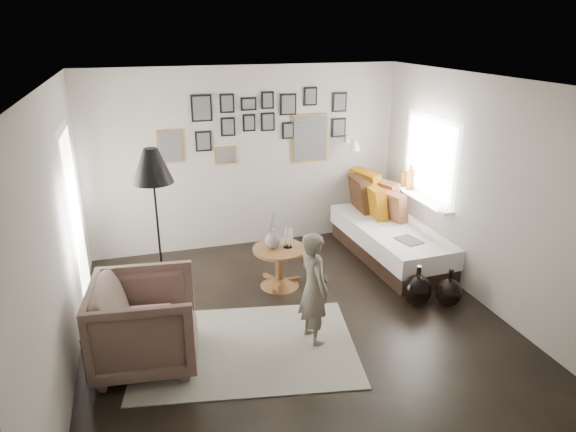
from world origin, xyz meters
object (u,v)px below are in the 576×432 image
object	(u,v)px
pedestal_table	(280,268)
vase	(273,237)
magazine_basket	(102,357)
armchair	(145,323)
demijohn_large	(417,290)
demijohn_small	(449,292)
daybed	(388,233)
child	(314,288)
floor_lamp	(153,172)

from	to	relation	value
pedestal_table	vase	size ratio (longest dim) A/B	1.40
magazine_basket	vase	bearing A→B (deg)	32.15
pedestal_table	armchair	world-z (taller)	armchair
vase	demijohn_large	bearing A→B (deg)	-32.51
magazine_basket	demijohn_large	xyz separation A→B (m)	(3.48, 0.30, -0.01)
magazine_basket	demijohn_small	xyz separation A→B (m)	(3.83, 0.18, -0.03)
demijohn_large	pedestal_table	bearing A→B (deg)	146.60
pedestal_table	vase	world-z (taller)	vase
daybed	demijohn_small	xyz separation A→B (m)	(0.03, -1.50, -0.16)
magazine_basket	child	world-z (taller)	child
pedestal_table	vase	bearing A→B (deg)	165.96
pedestal_table	floor_lamp	distance (m)	1.99
pedestal_table	demijohn_large	size ratio (longest dim) A/B	1.31
armchair	floor_lamp	bearing A→B (deg)	-5.80
floor_lamp	magazine_basket	size ratio (longest dim) A/B	4.65
floor_lamp	magazine_basket	world-z (taller)	floor_lamp
floor_lamp	demijohn_large	bearing A→B (deg)	-16.44
vase	demijohn_small	size ratio (longest dim) A/B	1.03
child	demijohn_small	bearing A→B (deg)	-92.94
demijohn_large	daybed	bearing A→B (deg)	76.77
armchair	floor_lamp	size ratio (longest dim) A/B	0.51
magazine_basket	child	size ratio (longest dim) A/B	0.33
daybed	floor_lamp	bearing A→B (deg)	-172.61
vase	child	distance (m)	1.27
floor_lamp	demijohn_small	world-z (taller)	floor_lamp
vase	pedestal_table	bearing A→B (deg)	-14.04
vase	demijohn_large	size ratio (longest dim) A/B	0.93
magazine_basket	demijohn_large	distance (m)	3.49
armchair	magazine_basket	size ratio (longest dim) A/B	2.38
child	demijohn_large	bearing A→B (deg)	-86.59
daybed	magazine_basket	xyz separation A→B (m)	(-3.80, -1.68, -0.14)
demijohn_small	child	distance (m)	1.82
vase	magazine_basket	distance (m)	2.40
vase	demijohn_small	xyz separation A→B (m)	(1.84, -1.07, -0.49)
pedestal_table	demijohn_small	size ratio (longest dim) A/B	1.44
pedestal_table	magazine_basket	world-z (taller)	pedestal_table
child	armchair	bearing A→B (deg)	76.87
daybed	demijohn_small	bearing A→B (deg)	-91.33
armchair	demijohn_small	xyz separation A→B (m)	(3.41, 0.10, -0.27)
pedestal_table	demijohn_large	bearing A→B (deg)	-33.40
armchair	vase	bearing A→B (deg)	-47.23
demijohn_large	demijohn_small	bearing A→B (deg)	-18.92
armchair	demijohn_large	bearing A→B (deg)	-79.70
vase	armchair	world-z (taller)	vase
daybed	vase	bearing A→B (deg)	-168.98
pedestal_table	armchair	distance (m)	2.02
floor_lamp	demijohn_large	distance (m)	3.29
vase	daybed	size ratio (longest dim) A/B	0.21
floor_lamp	demijohn_small	xyz separation A→B (m)	(3.19, -0.96, -1.45)
pedestal_table	child	bearing A→B (deg)	-89.74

